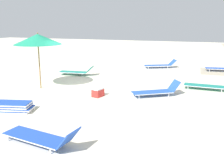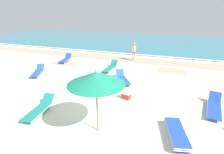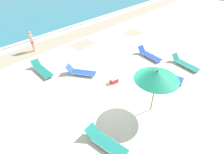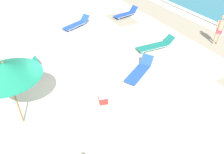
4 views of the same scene
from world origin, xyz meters
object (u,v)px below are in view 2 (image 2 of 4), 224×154
(lounger_stack, at_px, (176,134))
(beachgoer_wading_adult, at_px, (134,51))
(sun_lounger_near_water_right, at_px, (123,79))
(sun_lounger_mid_beach_pair_a, at_px, (214,107))
(sun_lounger_mid_beach_pair_b, at_px, (38,72))
(cooler_box, at_px, (126,96))
(sun_lounger_under_umbrella, at_px, (110,67))
(sun_lounger_beside_umbrella, at_px, (39,109))
(sun_lounger_mid_beach_solo, at_px, (65,59))
(beach_umbrella, at_px, (96,78))

(lounger_stack, distance_m, beachgoer_wading_adult, 11.24)
(sun_lounger_near_water_right, xyz_separation_m, sun_lounger_mid_beach_pair_a, (5.29, -2.14, -0.00))
(sun_lounger_mid_beach_pair_a, xyz_separation_m, sun_lounger_mid_beach_pair_b, (-11.91, 1.40, -0.00))
(lounger_stack, relative_size, cooler_box, 3.52)
(sun_lounger_mid_beach_pair_b, relative_size, beachgoer_wading_adult, 1.23)
(sun_lounger_under_umbrella, distance_m, sun_lounger_mid_beach_pair_a, 8.23)
(lounger_stack, distance_m, sun_lounger_under_umbrella, 8.75)
(sun_lounger_mid_beach_pair_a, bearing_deg, sun_lounger_near_water_right, 167.15)
(sun_lounger_mid_beach_pair_b, bearing_deg, cooler_box, -36.53)
(sun_lounger_near_water_right, height_order, cooler_box, sun_lounger_near_water_right)
(sun_lounger_under_umbrella, bearing_deg, sun_lounger_beside_umbrella, -95.30)
(sun_lounger_under_umbrella, height_order, sun_lounger_mid_beach_pair_b, sun_lounger_under_umbrella)
(lounger_stack, xyz_separation_m, sun_lounger_near_water_right, (-3.55, 4.80, 0.06))
(sun_lounger_mid_beach_pair_b, bearing_deg, beachgoer_wading_adult, 21.82)
(sun_lounger_mid_beach_solo, distance_m, cooler_box, 9.38)
(sun_lounger_mid_beach_solo, bearing_deg, sun_lounger_mid_beach_pair_b, -99.11)
(sun_lounger_mid_beach_solo, bearing_deg, beach_umbrella, -60.37)
(cooler_box, bearing_deg, lounger_stack, 152.23)
(beach_umbrella, height_order, cooler_box, beach_umbrella)
(sun_lounger_beside_umbrella, height_order, beachgoer_wading_adult, beachgoer_wading_adult)
(beach_umbrella, xyz_separation_m, sun_lounger_near_water_right, (-0.50, 5.42, -2.08))
(cooler_box, bearing_deg, sun_lounger_mid_beach_pair_a, -162.49)
(sun_lounger_beside_umbrella, relative_size, sun_lounger_mid_beach_pair_b, 0.97)
(sun_lounger_mid_beach_pair_a, bearing_deg, sun_lounger_mid_beach_solo, 165.32)
(sun_lounger_beside_umbrella, height_order, cooler_box, sun_lounger_beside_umbrella)
(sun_lounger_beside_umbrella, xyz_separation_m, sun_lounger_mid_beach_pair_a, (7.99, 2.97, 0.00))
(lounger_stack, xyz_separation_m, sun_lounger_under_umbrella, (-5.25, 7.00, 0.05))
(beach_umbrella, relative_size, sun_lounger_near_water_right, 1.28)
(sun_lounger_mid_beach_pair_a, distance_m, beachgoer_wading_adult, 9.74)
(sun_lounger_mid_beach_solo, height_order, sun_lounger_mid_beach_pair_b, sun_lounger_mid_beach_solo)
(lounger_stack, xyz_separation_m, cooler_box, (-2.67, 2.46, 0.02))
(sun_lounger_near_water_right, relative_size, beachgoer_wading_adult, 1.16)
(sun_lounger_beside_umbrella, bearing_deg, sun_lounger_near_water_right, 55.72)
(sun_lounger_near_water_right, bearing_deg, cooler_box, -100.97)
(sun_lounger_mid_beach_pair_a, bearing_deg, sun_lounger_mid_beach_pair_b, -177.48)
(sun_lounger_near_water_right, distance_m, sun_lounger_mid_beach_solo, 7.41)
(beach_umbrella, relative_size, sun_lounger_mid_beach_pair_a, 1.15)
(sun_lounger_beside_umbrella, bearing_deg, cooler_box, 31.29)
(lounger_stack, distance_m, sun_lounger_beside_umbrella, 6.26)
(sun_lounger_mid_beach_pair_a, distance_m, sun_lounger_mid_beach_pair_b, 11.99)
(beach_umbrella, relative_size, beachgoer_wading_adult, 1.48)
(sun_lounger_mid_beach_solo, bearing_deg, sun_lounger_near_water_right, -35.67)
(beach_umbrella, bearing_deg, beachgoer_wading_adult, 95.23)
(lounger_stack, height_order, sun_lounger_mid_beach_solo, sun_lounger_mid_beach_solo)
(cooler_box, bearing_deg, sun_lounger_near_water_right, -54.60)
(sun_lounger_under_umbrella, xyz_separation_m, beachgoer_wading_adult, (1.19, 3.45, 0.78))
(sun_lounger_beside_umbrella, height_order, sun_lounger_mid_beach_solo, sun_lounger_mid_beach_solo)
(sun_lounger_under_umbrella, xyz_separation_m, sun_lounger_mid_beach_pair_a, (6.99, -4.34, 0.00))
(beach_umbrella, bearing_deg, sun_lounger_mid_beach_pair_b, 146.73)
(sun_lounger_near_water_right, xyz_separation_m, sun_lounger_mid_beach_pair_b, (-6.62, -0.75, -0.01))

